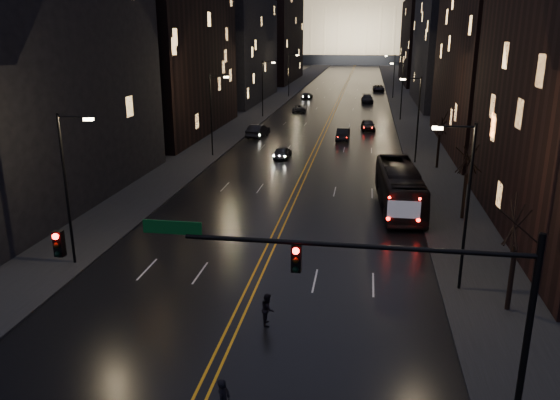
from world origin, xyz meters
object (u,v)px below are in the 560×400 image
at_px(traffic_signal, 365,276).
at_px(oncoming_car_b, 258,131).
at_px(oncoming_car_a, 282,152).
at_px(pedestrian_b, 268,309).
at_px(bus, 399,188).
at_px(receding_car_a, 343,134).

xyz_separation_m(traffic_signal, oncoming_car_b, (-14.21, 52.41, -4.26)).
distance_m(traffic_signal, oncoming_car_a, 41.66).
bearing_deg(pedestrian_b, oncoming_car_b, 2.90).
bearing_deg(traffic_signal, bus, 83.89).
bearing_deg(pedestrian_b, traffic_signal, -147.77).
distance_m(bus, oncoming_car_b, 32.84).
bearing_deg(oncoming_car_b, pedestrian_b, 109.43).
distance_m(bus, oncoming_car_a, 20.02).
distance_m(traffic_signal, bus, 24.58).
height_order(bus, oncoming_car_b, bus).
relative_size(bus, pedestrian_b, 7.63).
bearing_deg(receding_car_a, pedestrian_b, -90.34).
xyz_separation_m(traffic_signal, pedestrian_b, (-4.36, 5.00, -4.32)).
xyz_separation_m(traffic_signal, bus, (2.59, 24.20, -3.44)).
bearing_deg(traffic_signal, oncoming_car_b, 105.17).
distance_m(traffic_signal, pedestrian_b, 7.92).
bearing_deg(oncoming_car_a, receding_car_a, -116.11).
distance_m(oncoming_car_a, pedestrian_b, 35.72).
bearing_deg(receding_car_a, traffic_signal, -85.39).
bearing_deg(bus, traffic_signal, -99.56).
bearing_deg(traffic_signal, receding_car_a, 93.35).
xyz_separation_m(bus, receding_car_a, (-5.64, 27.82, -0.92)).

